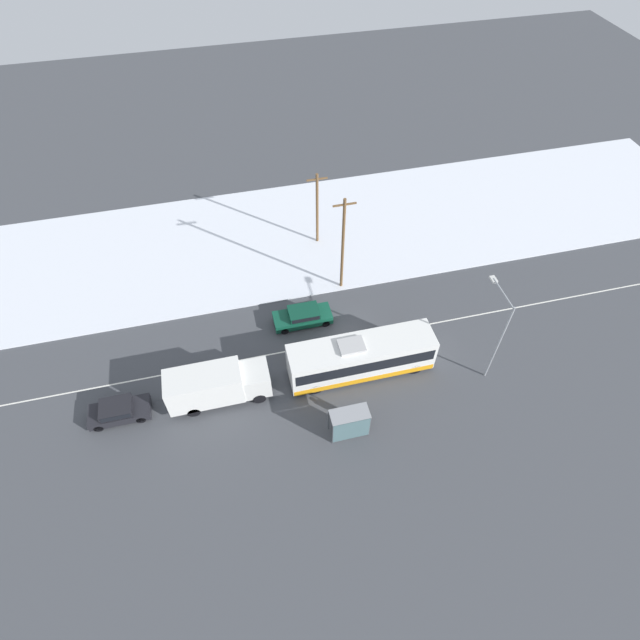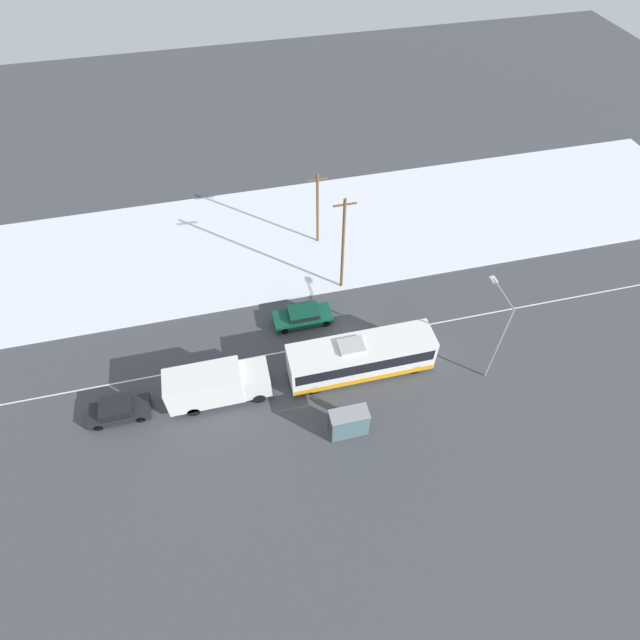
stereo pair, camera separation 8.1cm
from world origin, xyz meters
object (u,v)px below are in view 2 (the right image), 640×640
streetlamp (498,328)px  utility_pole_snowlot (318,208)px  city_bus (361,357)px  box_truck (216,384)px  utility_pole_roadside (343,245)px  pedestrian_at_stop (354,412)px  sedan_car (303,316)px  parked_car_near_truck (118,410)px  bus_shelter (350,423)px

streetlamp → utility_pole_snowlot: 18.95m
city_bus → box_truck: size_ratio=1.49×
streetlamp → utility_pole_roadside: bearing=126.6°
box_truck → pedestrian_at_stop: box_truck is taller
streetlamp → utility_pole_snowlot: bearing=116.9°
utility_pole_snowlot → city_bus: bearing=-91.1°
sedan_car → parked_car_near_truck: (-14.09, -5.39, -0.03)m
bus_shelter → utility_pole_snowlot: bearing=82.9°
pedestrian_at_stop → utility_pole_roadside: bearing=78.8°
parked_car_near_truck → streetlamp: (26.05, -2.12, 4.03)m
city_bus → box_truck: city_bus is taller
pedestrian_at_stop → utility_pole_roadside: size_ratio=0.19×
sedan_car → utility_pole_roadside: bearing=-141.4°
city_bus → box_truck: bearing=179.7°
sedan_car → pedestrian_at_stop: pedestrian_at_stop is taller
bus_shelter → box_truck: bearing=148.6°
bus_shelter → streetlamp: (11.05, 2.99, 3.13)m
bus_shelter → utility_pole_roadside: bearing=77.2°
pedestrian_at_stop → city_bus: bearing=67.8°
city_bus → utility_pole_snowlot: bearing=88.9°
box_truck → parked_car_near_truck: box_truck is taller
sedan_car → utility_pole_snowlot: 10.41m
parked_car_near_truck → bus_shelter: (15.00, -5.10, 0.90)m
parked_car_near_truck → streetlamp: 26.45m
city_bus → bus_shelter: bearing=-113.9°
city_bus → bus_shelter: 5.42m
streetlamp → utility_pole_roadside: size_ratio=0.83×
box_truck → utility_pole_roadside: (11.32, 8.68, 3.04)m
city_bus → streetlamp: 9.61m
bus_shelter → utility_pole_roadside: (3.10, 13.69, 3.02)m
streetlamp → utility_pole_roadside: 13.33m
box_truck → utility_pole_roadside: size_ratio=0.79×
box_truck → utility_pole_snowlot: size_ratio=0.98×
sedan_car → utility_pole_snowlot: (3.39, 9.37, 3.01)m
sedan_car → utility_pole_snowlot: bearing=-109.9°
parked_car_near_truck → city_bus: bearing=-0.5°
utility_pole_snowlot → parked_car_near_truck: bearing=-139.8°
city_bus → pedestrian_at_stop: bearing=-112.2°
utility_pole_roadside → utility_pole_snowlot: (-0.62, 6.17, -0.89)m
city_bus → parked_car_near_truck: (-17.20, 0.15, -0.86)m
sedan_car → streetlamp: bearing=147.9°
sedan_car → streetlamp: (11.96, -7.50, 4.00)m
box_truck → utility_pole_roadside: 14.58m
parked_car_near_truck → utility_pole_roadside: bearing=25.4°
city_bus → utility_pole_roadside: size_ratio=1.17×
bus_shelter → utility_pole_roadside: size_ratio=0.29×
box_truck → streetlamp: 19.62m
box_truck → streetlamp: size_ratio=0.94×
city_bus → utility_pole_roadside: bearing=84.0°
bus_shelter → streetlamp: size_ratio=0.34×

